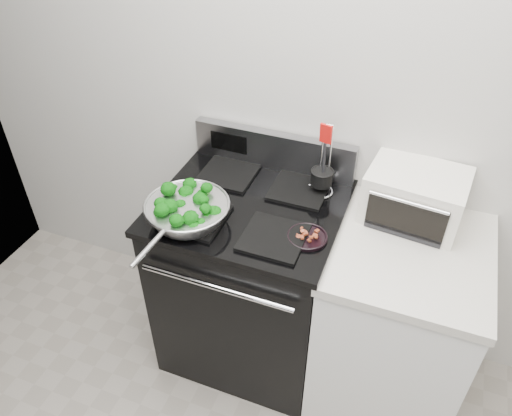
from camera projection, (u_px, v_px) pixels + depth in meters
The scene contains 8 objects.
back_wall at pixel (348, 95), 2.03m from camera, with size 4.00×0.02×2.70m, color beige.
gas_range at pixel (250, 279), 2.41m from camera, with size 0.79×0.69×1.13m.
counter at pixel (392, 324), 2.23m from camera, with size 0.62×0.68×0.92m.
skillet at pixel (187, 211), 2.00m from camera, with size 0.35×0.55×0.07m.
broccoli_pile at pixel (187, 206), 1.98m from camera, with size 0.27×0.27×0.09m, color black, non-canonical shape.
bacon_plate at pixel (307, 235), 1.94m from camera, with size 0.16×0.16×0.04m.
utensil_holder at pixel (321, 181), 2.14m from camera, with size 0.11×0.11×0.34m.
toaster_oven at pixel (415, 196), 2.03m from camera, with size 0.41×0.33×0.22m.
Camera 1 is at (0.33, -0.13, 2.26)m, focal length 35.00 mm.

